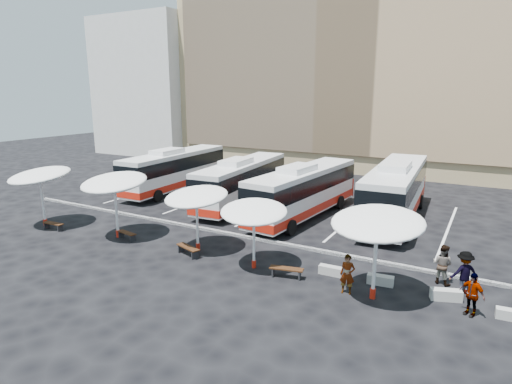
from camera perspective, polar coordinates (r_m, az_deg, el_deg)
The scene contains 26 objects.
ground at distance 25.94m, azimuth -5.20°, elevation -5.82°, with size 120.00×120.00×0.00m, color black.
sandstone_building at distance 54.02m, azimuth 14.86°, elevation 17.30°, with size 42.00×18.25×29.60m.
apartment_block at distance 63.87m, azimuth -12.18°, elevation 13.51°, with size 14.00×14.00×18.00m, color silver.
curb_divider at distance 26.31m, azimuth -4.58°, elevation -5.36°, with size 34.00×0.25×0.15m, color black.
bay_lines at distance 32.55m, azimuth 2.76°, elevation -1.79°, with size 24.15×12.00×0.01m.
bus_0 at distance 37.69m, azimuth -10.71°, elevation 3.05°, with size 3.00×11.85×3.74m.
bus_1 at distance 32.40m, azimuth -1.86°, elevation 1.53°, with size 3.38×11.67×3.65m.
bus_2 at distance 29.33m, azimuth 6.41°, elevation 0.28°, with size 3.52×11.93×3.73m.
bus_3 at distance 30.01m, azimuth 18.15°, elevation 0.29°, with size 3.50×12.85×4.04m.
sunshade_0 at distance 30.12m, azimuth -26.88°, elevation 1.95°, with size 4.53×4.56×3.88m.
sunshade_1 at distance 26.03m, azimuth -18.38°, elevation 1.20°, with size 3.87×3.92×3.91m.
sunshade_2 at distance 22.92m, azimuth -7.95°, elevation -0.64°, with size 3.82×3.85×3.54m.
sunshade_3 at distance 20.43m, azimuth -0.29°, elevation -2.65°, with size 4.21×4.23×3.37m.
sunshade_4 at distance 17.93m, azimuth 15.89°, elevation -3.99°, with size 4.13×4.18×3.89m.
wood_bench_0 at distance 29.65m, azimuth -25.41°, elevation -3.93°, with size 1.51×0.49×0.45m.
wood_bench_1 at distance 26.25m, azimuth -16.85°, elevation -5.37°, with size 1.44×0.61×0.43m.
wood_bench_2 at distance 23.02m, azimuth -9.06°, elevation -7.48°, with size 1.65×0.90×0.49m.
wood_bench_3 at distance 20.23m, azimuth 4.08°, elevation -10.36°, with size 1.63×0.75×0.48m.
conc_bench_0 at distance 20.85m, azimuth 9.94°, elevation -10.28°, with size 1.12×0.37×0.42m, color #989892.
conc_bench_1 at distance 20.36m, azimuth 16.25°, elevation -11.21°, with size 1.15×0.38×0.43m, color #989892.
conc_bench_2 at distance 19.90m, azimuth 24.00°, elevation -12.41°, with size 1.23×0.41×0.46m, color #989892.
conc_bench_3 at distance 19.48m, azimuth 30.91°, elevation -13.88°, with size 1.07×0.36×0.40m, color #989892.
passenger_0 at distance 18.96m, azimuth 12.09°, elevation -10.67°, with size 0.64×0.42×1.74m, color black.
passenger_1 at distance 21.11m, azimuth 23.63°, elevation -8.85°, with size 0.90×0.70×1.84m, color black.
passenger_2 at distance 18.82m, azimuth 26.83°, elevation -12.06°, with size 1.03×0.43×1.75m, color black.
passenger_3 at distance 20.57m, azimuth 25.95°, elevation -9.59°, with size 1.22×0.70×1.89m, color black.
Camera 1 is at (13.96, -20.15, 8.49)m, focal length 30.00 mm.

